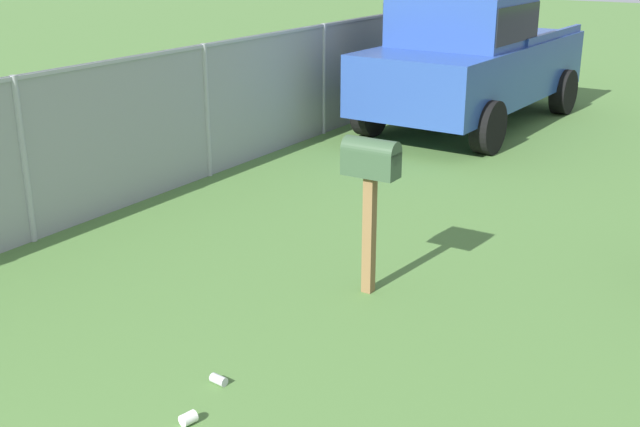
# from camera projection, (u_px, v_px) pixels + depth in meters

# --- Properties ---
(mailbox) EXTENTS (0.22, 0.47, 1.37)m
(mailbox) POSITION_uv_depth(u_px,v_px,m) (371.00, 171.00, 6.58)
(mailbox) COLOR brown
(mailbox) RESTS_ON ground
(pickup_truck) EXTENTS (4.97, 2.32, 2.09)m
(pickup_truck) POSITION_uv_depth(u_px,v_px,m) (471.00, 57.00, 12.59)
(pickup_truck) COLOR #284793
(pickup_truck) RESTS_ON ground
(fence_section) EXTENTS (19.32, 0.07, 1.68)m
(fence_section) POSITION_uv_depth(u_px,v_px,m) (271.00, 89.00, 11.06)
(fence_section) COLOR #9EA3A8
(fence_section) RESTS_ON ground
(litter_can_near_hydrant) EXTENTS (0.08, 0.13, 0.07)m
(litter_can_near_hydrant) POSITION_uv_depth(u_px,v_px,m) (219.00, 380.00, 5.50)
(litter_can_near_hydrant) COLOR silver
(litter_can_near_hydrant) RESTS_ON ground
(litter_cup_far_scatter) EXTENTS (0.11, 0.10, 0.08)m
(litter_cup_far_scatter) POSITION_uv_depth(u_px,v_px,m) (188.00, 418.00, 5.05)
(litter_cup_far_scatter) COLOR white
(litter_cup_far_scatter) RESTS_ON ground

